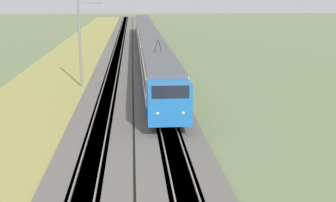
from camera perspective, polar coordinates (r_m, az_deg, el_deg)
ballast_main at (r=54.67m, az=-6.69°, el=3.61°), size 240.00×4.40×0.30m
ballast_adjacent at (r=54.67m, az=-1.92°, el=3.69°), size 240.00×4.40×0.30m
track_main at (r=54.67m, az=-6.69°, el=3.62°), size 240.00×1.57×0.45m
track_adjacent at (r=54.67m, az=-1.92°, el=3.70°), size 240.00×1.57×0.45m
grass_verge at (r=55.21m, az=-12.53°, el=3.38°), size 240.00×9.79×0.12m
passenger_train at (r=69.30m, az=-2.47°, el=7.51°), size 82.13×2.89×5.00m
catenary_mast_mid at (r=45.93m, az=-10.65°, el=7.34°), size 0.22×2.56×9.04m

